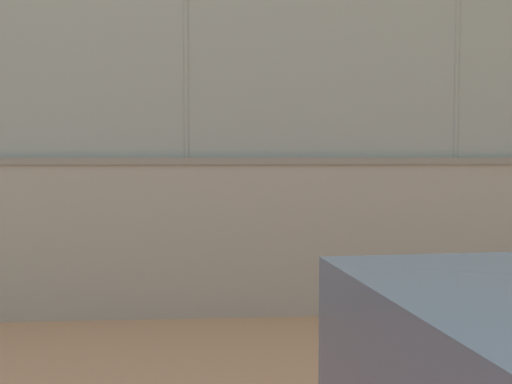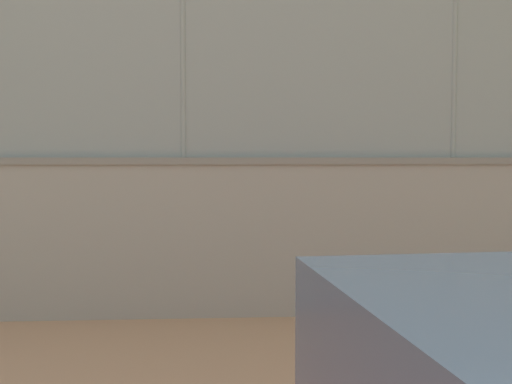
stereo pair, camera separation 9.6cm
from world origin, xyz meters
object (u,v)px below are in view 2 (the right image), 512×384
Objects in this scene: player_foreground_swinging at (416,203)px; sports_ball at (454,250)px; spare_ball_by_wall at (212,286)px; player_at_service_line at (96,194)px.

player_foreground_swinging is 7.20× the size of sports_ball.
spare_ball_by_wall is (4.58, 2.55, -0.07)m from sports_ball.
sports_ball is (-0.30, 1.26, -0.81)m from player_foreground_swinging.
player_foreground_swinging is at bearing -76.79° from sports_ball.
spare_ball_by_wall is (-2.85, 7.51, -0.88)m from player_at_service_line.
player_foreground_swinging reaches higher than spare_ball_by_wall.
player_at_service_line is 7.25× the size of sports_ball.
player_foreground_swinging reaches higher than sports_ball.
spare_ball_by_wall is at bearing 41.68° from player_foreground_swinging.
player_foreground_swinging is 1.53m from sports_ball.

